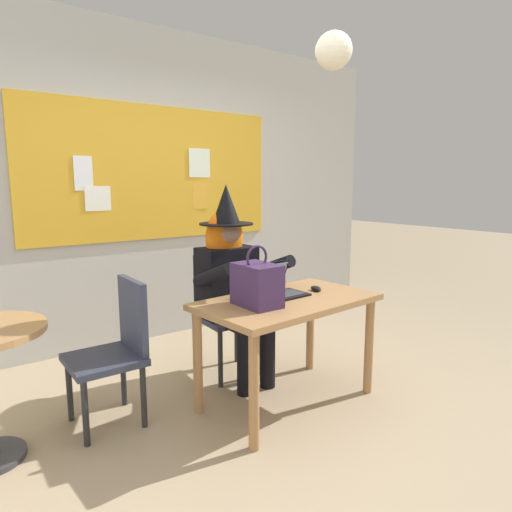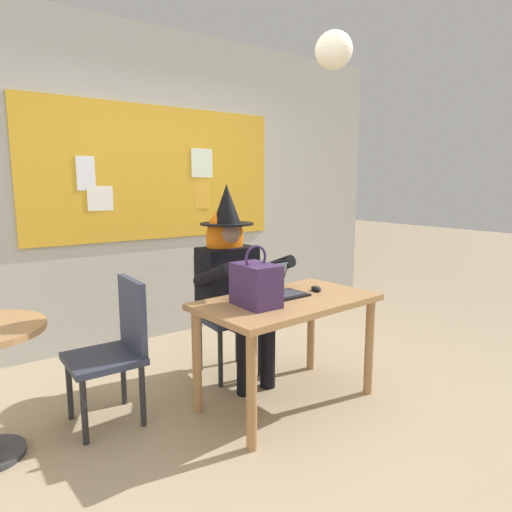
{
  "view_description": "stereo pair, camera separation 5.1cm",
  "coord_description": "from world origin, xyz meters",
  "px_view_note": "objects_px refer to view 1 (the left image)",
  "views": [
    {
      "loc": [
        -1.76,
        -2.06,
        1.46
      ],
      "look_at": [
        0.07,
        0.39,
        0.96
      ],
      "focal_mm": 31.46,
      "sensor_mm": 36.0,
      "label": 1
    },
    {
      "loc": [
        -1.72,
        -2.09,
        1.46
      ],
      "look_at": [
        0.07,
        0.39,
        0.96
      ],
      "focal_mm": 31.46,
      "sensor_mm": 36.0,
      "label": 2
    }
  ],
  "objects_px": {
    "computer_mouse": "(316,288)",
    "handbag": "(257,284)",
    "person_costumed": "(231,272)",
    "chair_spare_by_window": "(117,345)",
    "laptop": "(279,287)",
    "desk_main": "(288,314)",
    "chair_at_desk": "(223,306)"
  },
  "relations": [
    {
      "from": "computer_mouse",
      "to": "handbag",
      "type": "distance_m",
      "value": 0.58
    },
    {
      "from": "person_costumed",
      "to": "chair_spare_by_window",
      "type": "relative_size",
      "value": 1.65
    },
    {
      "from": "handbag",
      "to": "laptop",
      "type": "bearing_deg",
      "value": 25.67
    },
    {
      "from": "person_costumed",
      "to": "computer_mouse",
      "type": "bearing_deg",
      "value": 34.79
    },
    {
      "from": "laptop",
      "to": "handbag",
      "type": "height_order",
      "value": "handbag"
    },
    {
      "from": "person_costumed",
      "to": "laptop",
      "type": "bearing_deg",
      "value": 11.69
    },
    {
      "from": "handbag",
      "to": "person_costumed",
      "type": "bearing_deg",
      "value": 71.05
    },
    {
      "from": "handbag",
      "to": "desk_main",
      "type": "bearing_deg",
      "value": 3.18
    },
    {
      "from": "person_costumed",
      "to": "handbag",
      "type": "height_order",
      "value": "person_costumed"
    },
    {
      "from": "computer_mouse",
      "to": "handbag",
      "type": "relative_size",
      "value": 0.28
    },
    {
      "from": "computer_mouse",
      "to": "chair_spare_by_window",
      "type": "height_order",
      "value": "chair_spare_by_window"
    },
    {
      "from": "chair_at_desk",
      "to": "handbag",
      "type": "bearing_deg",
      "value": -13.06
    },
    {
      "from": "person_costumed",
      "to": "computer_mouse",
      "type": "xyz_separation_m",
      "value": [
        0.36,
        -0.53,
        -0.07
      ]
    },
    {
      "from": "computer_mouse",
      "to": "chair_spare_by_window",
      "type": "relative_size",
      "value": 0.12
    },
    {
      "from": "person_costumed",
      "to": "desk_main",
      "type": "bearing_deg",
      "value": 6.7
    },
    {
      "from": "chair_at_desk",
      "to": "computer_mouse",
      "type": "height_order",
      "value": "chair_at_desk"
    },
    {
      "from": "chair_at_desk",
      "to": "handbag",
      "type": "xyz_separation_m",
      "value": [
        -0.21,
        -0.71,
        0.33
      ]
    },
    {
      "from": "person_costumed",
      "to": "chair_at_desk",
      "type": "bearing_deg",
      "value": 178.15
    },
    {
      "from": "desk_main",
      "to": "computer_mouse",
      "type": "relative_size",
      "value": 11.76
    },
    {
      "from": "chair_at_desk",
      "to": "laptop",
      "type": "height_order",
      "value": "laptop"
    },
    {
      "from": "chair_at_desk",
      "to": "computer_mouse",
      "type": "relative_size",
      "value": 8.82
    },
    {
      "from": "computer_mouse",
      "to": "person_costumed",
      "type": "bearing_deg",
      "value": 137.72
    },
    {
      "from": "chair_at_desk",
      "to": "handbag",
      "type": "relative_size",
      "value": 2.43
    },
    {
      "from": "desk_main",
      "to": "person_costumed",
      "type": "xyz_separation_m",
      "value": [
        -0.06,
        0.57,
        0.19
      ]
    },
    {
      "from": "laptop",
      "to": "handbag",
      "type": "relative_size",
      "value": 0.84
    },
    {
      "from": "chair_at_desk",
      "to": "computer_mouse",
      "type": "xyz_separation_m",
      "value": [
        0.35,
        -0.65,
        0.21
      ]
    },
    {
      "from": "chair_at_desk",
      "to": "person_costumed",
      "type": "distance_m",
      "value": 0.31
    },
    {
      "from": "handbag",
      "to": "chair_spare_by_window",
      "type": "distance_m",
      "value": 0.93
    },
    {
      "from": "chair_spare_by_window",
      "to": "laptop",
      "type": "bearing_deg",
      "value": 162.92
    },
    {
      "from": "chair_spare_by_window",
      "to": "handbag",
      "type": "bearing_deg",
      "value": 148.0
    },
    {
      "from": "person_costumed",
      "to": "handbag",
      "type": "distance_m",
      "value": 0.62
    },
    {
      "from": "chair_at_desk",
      "to": "chair_spare_by_window",
      "type": "height_order",
      "value": "chair_at_desk"
    }
  ]
}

